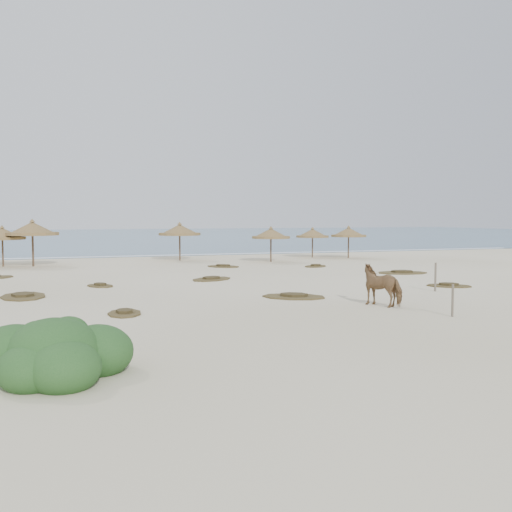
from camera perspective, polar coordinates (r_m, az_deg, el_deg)
name	(u,v)px	position (r m, az deg, el deg)	size (l,w,h in m)	color
ground	(263,299)	(22.30, 0.66, -4.35)	(160.00, 160.00, 0.00)	beige
ocean	(111,236)	(96.15, -14.32, 1.95)	(200.00, 100.00, 0.01)	#265073
foam_line	(158,256)	(47.50, -9.79, 0.03)	(70.00, 0.60, 0.01)	white
palapa_1	(2,234)	(40.13, -24.04, 1.99)	(3.63, 3.63, 2.67)	#4F3C28
palapa_2	(32,229)	(39.50, -21.46, 2.50)	(4.22, 4.22, 3.09)	#4F3C28
palapa_3	(180,230)	(41.88, -7.65, 2.55)	(3.17, 3.17, 2.84)	#4F3C28
palapa_4	(271,234)	(40.40, 1.50, 2.21)	(3.17, 3.17, 2.55)	#4F3C28
palapa_5	(349,233)	(44.57, 9.24, 2.31)	(2.93, 2.93, 2.53)	#4F3C28
palapa_6	(312,234)	(44.99, 5.67, 2.24)	(3.41, 3.41, 2.41)	#4F3C28
horse	(383,285)	(21.20, 12.57, -2.85)	(0.81, 1.77, 1.49)	olive
fence_post_near	(453,300)	(19.48, 19.06, -4.23)	(0.08, 0.08, 1.05)	#685B4E
fence_post_far	(435,277)	(25.78, 17.50, -2.01)	(0.09, 0.09, 1.24)	#685B4E
bush	(55,355)	(12.23, -19.49, -9.36)	(3.15, 2.77, 1.41)	#335F29
scrub_1	(23,296)	(24.71, -22.25, -3.71)	(1.92, 2.79, 0.16)	brown
scrub_2	(100,285)	(27.30, -15.32, -2.85)	(1.62, 1.85, 0.16)	brown
scrub_3	(212,279)	(29.20, -4.46, -2.28)	(2.85, 2.65, 0.16)	brown
scrub_4	(449,285)	(27.81, 18.72, -2.80)	(2.39, 2.22, 0.16)	brown
scrub_5	(402,272)	(33.46, 14.41, -1.59)	(3.19, 2.46, 0.16)	brown
scrub_7	(223,266)	(36.48, -3.31, -1.02)	(2.58, 2.64, 0.16)	brown
scrub_9	(294,296)	(22.85, 3.80, -4.03)	(3.05, 2.76, 0.16)	brown
scrub_10	(316,266)	(36.79, 5.98, -0.99)	(2.21, 2.12, 0.16)	brown
scrub_11	(125,313)	(19.42, -13.00, -5.55)	(1.28, 1.81, 0.16)	brown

